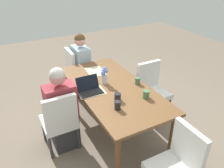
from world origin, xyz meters
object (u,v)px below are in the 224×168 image
at_px(person_head_left_left_mid, 82,69).
at_px(chair_head_right_left_far, 178,163).
at_px(chair_near_left_near, 60,119).
at_px(laptop_near_left_near, 89,89).
at_px(coffee_mug_near_right, 146,94).
at_px(coffee_mug_centre_right, 118,105).
at_px(chair_far_right_near, 152,87).
at_px(coffee_mug_near_left, 138,81).
at_px(dining_table, 112,92).
at_px(person_near_left_near, 62,113).
at_px(chair_head_left_left_mid, 77,70).
at_px(coffee_mug_centre_left, 118,97).
at_px(flower_vase, 104,75).

bearing_deg(person_head_left_left_mid, chair_head_right_left_far, 1.47).
distance_m(chair_near_left_near, laptop_near_left_near, 0.55).
xyz_separation_m(chair_head_right_left_far, coffee_mug_near_right, (-0.87, 0.20, 0.29)).
height_order(person_head_left_left_mid, coffee_mug_centre_right, person_head_left_left_mid).
distance_m(chair_far_right_near, coffee_mug_centre_right, 1.15).
bearing_deg(coffee_mug_near_left, coffee_mug_centre_right, -53.84).
bearing_deg(coffee_mug_near_left, chair_far_right_near, 111.14).
xyz_separation_m(dining_table, person_near_left_near, (-0.02, -0.74, -0.14)).
bearing_deg(person_near_left_near, dining_table, 88.34).
relative_size(person_near_left_near, person_head_left_left_mid, 1.00).
bearing_deg(coffee_mug_near_right, coffee_mug_centre_right, -84.38).
distance_m(chair_head_left_left_mid, chair_far_right_near, 1.47).
bearing_deg(coffee_mug_centre_left, laptop_near_left_near, -146.22).
xyz_separation_m(person_near_left_near, laptop_near_left_near, (-0.01, 0.41, 0.26)).
height_order(coffee_mug_near_left, coffee_mug_centre_left, same).
bearing_deg(laptop_near_left_near, person_head_left_left_mid, 164.26).
relative_size(chair_far_right_near, coffee_mug_centre_right, 8.34).
distance_m(chair_near_left_near, coffee_mug_centre_left, 0.81).
height_order(chair_head_right_left_far, laptop_near_left_near, laptop_near_left_near).
relative_size(person_head_left_left_mid, flower_vase, 4.61).
distance_m(dining_table, coffee_mug_centre_right, 0.55).
distance_m(coffee_mug_near_left, coffee_mug_near_right, 0.38).
bearing_deg(coffee_mug_near_right, person_head_left_left_mid, -170.99).
relative_size(chair_head_right_left_far, coffee_mug_centre_left, 9.23).
bearing_deg(person_near_left_near, coffee_mug_centre_left, 61.61).
bearing_deg(coffee_mug_centre_right, person_head_left_left_mid, 173.78).
bearing_deg(chair_head_right_left_far, person_near_left_near, -149.14).
bearing_deg(dining_table, flower_vase, -162.57).
distance_m(chair_head_left_left_mid, person_head_left_left_mid, 0.10).
bearing_deg(laptop_near_left_near, person_near_left_near, -88.52).
relative_size(chair_far_right_near, flower_vase, 3.47).
height_order(person_head_left_left_mid, coffee_mug_centre_left, person_head_left_left_mid).
height_order(laptop_near_left_near, coffee_mug_centre_left, laptop_near_left_near).
bearing_deg(person_head_left_left_mid, coffee_mug_near_right, 9.01).
relative_size(coffee_mug_near_left, coffee_mug_near_right, 0.92).
distance_m(chair_near_left_near, coffee_mug_centre_right, 0.81).
xyz_separation_m(person_near_left_near, coffee_mug_near_left, (0.11, 1.11, 0.26)).
relative_size(chair_near_left_near, coffee_mug_near_left, 9.24).
distance_m(chair_head_left_left_mid, coffee_mug_near_right, 1.78).
distance_m(laptop_near_left_near, coffee_mug_near_right, 0.77).
relative_size(chair_head_right_left_far, coffee_mug_near_right, 8.51).
xyz_separation_m(chair_near_left_near, chair_far_right_near, (-0.12, 1.57, 0.00)).
xyz_separation_m(chair_near_left_near, person_near_left_near, (-0.07, 0.06, 0.03)).
relative_size(coffee_mug_near_left, coffee_mug_centre_left, 1.00).
xyz_separation_m(flower_vase, coffee_mug_centre_right, (0.64, -0.14, -0.09)).
xyz_separation_m(coffee_mug_near_left, coffee_mug_near_right, (0.37, -0.11, 0.00)).
relative_size(laptop_near_left_near, coffee_mug_near_left, 3.28).
height_order(person_near_left_near, flower_vase, person_near_left_near).
bearing_deg(dining_table, coffee_mug_centre_left, -15.88).
bearing_deg(chair_head_left_left_mid, coffee_mug_centre_left, -0.53).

